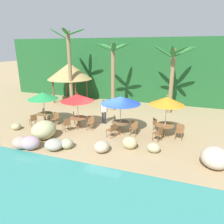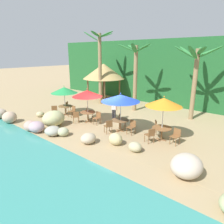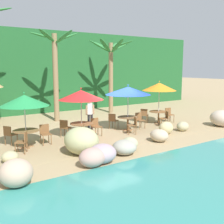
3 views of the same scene
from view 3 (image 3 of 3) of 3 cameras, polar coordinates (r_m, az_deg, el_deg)
ground_plane at (r=14.56m, az=-0.12°, el=-4.18°), size 120.00×120.00×0.00m
terrace_deck at (r=14.56m, az=-0.12°, el=-4.16°), size 18.00×5.20×0.01m
foliage_backdrop at (r=22.19m, az=-13.41°, el=8.04°), size 28.00×2.40×6.00m
rock_seawall at (r=11.68m, az=4.92°, el=-5.58°), size 17.04×3.15×1.07m
umbrella_green at (r=12.08m, az=-17.54°, el=2.28°), size 2.04×2.04×2.35m
dining_table_green at (r=12.32m, az=-17.22°, el=-4.16°), size 1.10×1.10×0.74m
chair_green_seaward at (r=12.64m, az=-13.54°, el=-4.14°), size 0.45×0.45×0.87m
chair_green_inland at (r=12.86m, az=-20.29°, el=-4.24°), size 0.58×0.58×0.87m
chair_green_left at (r=11.52m, az=-17.75°, el=-5.63°), size 0.58×0.58×0.87m
umbrella_red at (r=13.05m, az=-6.37°, el=3.50°), size 2.11×2.11×2.43m
dining_table_red at (r=13.28m, az=-6.26°, el=-2.84°), size 1.10×1.10×0.74m
chair_red_seaward at (r=13.80m, az=-3.34°, el=-2.77°), size 0.43×0.43×0.87m
chair_red_inland at (r=13.61m, az=-9.63°, el=-3.05°), size 0.59×0.59×0.87m
chair_red_left at (r=12.47m, az=-6.40°, el=-4.12°), size 0.59×0.59×0.87m
umbrella_blue at (r=14.68m, az=3.32°, el=4.38°), size 2.39×2.39×2.46m
dining_table_blue at (r=14.89m, az=3.26°, el=-1.47°), size 1.10×1.10×0.74m
chair_blue_seaward at (r=15.47m, az=5.65°, el=-1.47°), size 0.44×0.45×0.87m
chair_blue_inland at (r=15.19m, az=0.19°, el=-1.63°), size 0.58×0.57×0.87m
chair_blue_left at (r=14.12m, az=4.40°, el=-2.50°), size 0.56×0.56×0.87m
umbrella_orange at (r=16.72m, az=9.67°, el=5.13°), size 2.01×2.01×2.56m
dining_table_orange at (r=16.91m, az=9.52°, el=-0.29°), size 1.10×1.10×0.74m
chair_orange_seaward at (r=17.51m, az=11.59°, el=-0.36°), size 0.47×0.48×0.87m
chair_orange_inland at (r=16.98m, az=6.63°, el=-0.53°), size 0.60×0.59×0.87m
chair_orange_left at (r=16.18m, az=10.84°, el=-1.12°), size 0.56×0.56×0.87m
palm_tree_second at (r=17.58m, az=-11.55°, el=9.85°), size 2.91×2.89×5.52m
palm_tree_third at (r=20.42m, az=-0.16°, el=10.16°), size 3.28×3.30×5.29m
waiter_in_white at (r=15.00m, az=-4.51°, el=0.04°), size 0.52×0.39×1.70m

